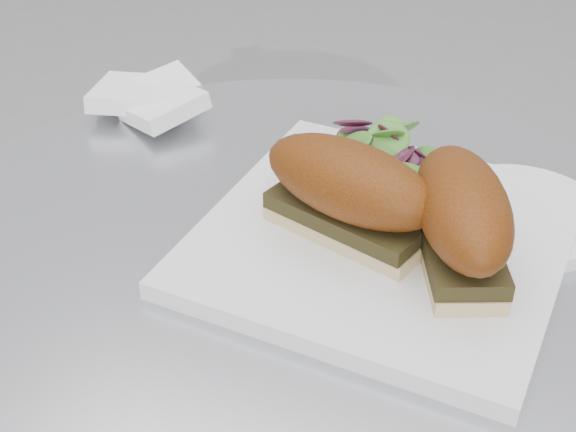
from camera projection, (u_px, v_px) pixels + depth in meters
name	position (u px, v px, depth m)	size (l,w,h in m)	color
plate	(383.00, 239.00, 0.66)	(0.29, 0.29, 0.02)	silver
sandwich_left	(349.00, 190.00, 0.63)	(0.17, 0.11, 0.08)	#D0C182
sandwich_right	(461.00, 217.00, 0.60)	(0.12, 0.17, 0.08)	#D0C182
salad	(383.00, 150.00, 0.72)	(0.10, 0.10, 0.05)	#45802A
napkin	(152.00, 107.00, 0.85)	(0.12, 0.12, 0.02)	white
saucer	(521.00, 215.00, 0.69)	(0.15, 0.15, 0.01)	silver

